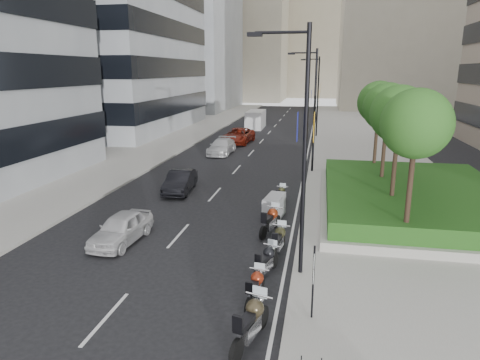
% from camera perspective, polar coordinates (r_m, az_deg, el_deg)
% --- Properties ---
extents(ground, '(160.00, 160.00, 0.00)m').
position_cam_1_polar(ground, '(16.45, -7.70, -12.79)').
color(ground, black).
rests_on(ground, ground).
extents(sidewalk_right, '(10.00, 100.00, 0.15)m').
position_cam_1_polar(sidewalk_right, '(44.66, 16.03, 4.28)').
color(sidewalk_right, '#9E9B93').
rests_on(sidewalk_right, ground).
extents(sidewalk_left, '(8.00, 100.00, 0.15)m').
position_cam_1_polar(sidewalk_left, '(47.54, -10.14, 5.20)').
color(sidewalk_left, '#9E9B93').
rests_on(sidewalk_left, ground).
extents(lane_edge, '(0.12, 100.00, 0.01)m').
position_cam_1_polar(lane_edge, '(44.49, 9.20, 4.53)').
color(lane_edge, silver).
rests_on(lane_edge, ground).
extents(lane_centre, '(0.12, 100.00, 0.01)m').
position_cam_1_polar(lane_centre, '(44.92, 2.53, 4.79)').
color(lane_centre, silver).
rests_on(lane_centre, ground).
extents(building_grey_far, '(22.00, 26.00, 30.00)m').
position_cam_1_polar(building_grey_far, '(88.97, -8.66, 19.08)').
color(building_grey_far, gray).
rests_on(building_grey_far, ground).
extents(building_cream_right, '(28.00, 24.00, 36.00)m').
position_cam_1_polar(building_cream_right, '(95.98, 22.37, 19.66)').
color(building_cream_right, '#B7AD93').
rests_on(building_cream_right, ground).
extents(building_cream_left, '(26.00, 24.00, 34.00)m').
position_cam_1_polar(building_cream_left, '(116.50, -0.61, 19.07)').
color(building_cream_left, '#B7AD93').
rests_on(building_cream_left, ground).
extents(building_cream_centre, '(30.00, 24.00, 38.00)m').
position_cam_1_polar(building_cream_centre, '(134.37, 10.08, 19.10)').
color(building_cream_centre, '#B7AD93').
rests_on(building_cream_centre, ground).
extents(planter, '(10.00, 14.00, 0.40)m').
position_cam_1_polar(planter, '(25.42, 22.08, -2.99)').
color(planter, '#A3A098').
rests_on(planter, sidewalk_right).
extents(hedge, '(9.40, 13.40, 0.80)m').
position_cam_1_polar(hedge, '(25.26, 22.21, -1.69)').
color(hedge, '#274F16').
rests_on(hedge, planter).
extents(tree_0, '(2.80, 2.80, 6.30)m').
position_cam_1_polar(tree_0, '(18.33, 22.44, 6.88)').
color(tree_0, '#332319').
rests_on(tree_0, planter).
extents(tree_1, '(2.80, 2.80, 6.30)m').
position_cam_1_polar(tree_1, '(22.24, 20.46, 8.20)').
color(tree_1, '#332319').
rests_on(tree_1, planter).
extents(tree_2, '(2.80, 2.80, 6.30)m').
position_cam_1_polar(tree_2, '(26.18, 19.06, 9.11)').
color(tree_2, '#332319').
rests_on(tree_2, planter).
extents(tree_3, '(2.80, 2.80, 6.30)m').
position_cam_1_polar(tree_3, '(30.14, 18.02, 9.79)').
color(tree_3, '#332319').
rests_on(tree_3, planter).
extents(lamp_post_0, '(2.34, 0.45, 9.00)m').
position_cam_1_polar(lamp_post_0, '(15.05, 8.09, 5.02)').
color(lamp_post_0, black).
rests_on(lamp_post_0, ground).
extents(lamp_post_1, '(2.34, 0.45, 9.00)m').
position_cam_1_polar(lamp_post_1, '(31.94, 9.66, 9.85)').
color(lamp_post_1, black).
rests_on(lamp_post_1, ground).
extents(lamp_post_2, '(2.34, 0.45, 9.00)m').
position_cam_1_polar(lamp_post_2, '(49.90, 10.18, 11.39)').
color(lamp_post_2, black).
rests_on(lamp_post_2, ground).
extents(parking_sign, '(0.06, 0.32, 2.50)m').
position_cam_1_polar(parking_sign, '(13.28, 9.75, -12.80)').
color(parking_sign, black).
rests_on(parking_sign, ground).
extents(motorcycle_0, '(0.94, 2.43, 1.23)m').
position_cam_1_polar(motorcycle_0, '(12.58, 1.48, -18.44)').
color(motorcycle_0, black).
rests_on(motorcycle_0, ground).
extents(motorcycle_1, '(0.68, 2.04, 1.01)m').
position_cam_1_polar(motorcycle_1, '(14.52, 2.06, -14.16)').
color(motorcycle_1, black).
rests_on(motorcycle_1, ground).
extents(motorcycle_2, '(0.87, 2.04, 1.05)m').
position_cam_1_polar(motorcycle_2, '(16.29, 3.55, -10.77)').
color(motorcycle_2, black).
rests_on(motorcycle_2, ground).
extents(motorcycle_3, '(0.73, 2.18, 1.08)m').
position_cam_1_polar(motorcycle_3, '(18.16, 5.20, -8.00)').
color(motorcycle_3, black).
rests_on(motorcycle_3, ground).
extents(motorcycle_4, '(0.92, 2.30, 1.17)m').
position_cam_1_polar(motorcycle_4, '(20.23, 4.10, -5.45)').
color(motorcycle_4, black).
rests_on(motorcycle_4, ground).
extents(motorcycle_5, '(1.06, 2.09, 1.20)m').
position_cam_1_polar(motorcycle_5, '(22.28, 4.57, -3.64)').
color(motorcycle_5, black).
rests_on(motorcycle_5, ground).
extents(motorcycle_6, '(0.66, 1.99, 0.99)m').
position_cam_1_polar(motorcycle_6, '(24.52, 5.44, -2.14)').
color(motorcycle_6, black).
rests_on(motorcycle_6, ground).
extents(car_a, '(1.83, 4.00, 1.33)m').
position_cam_1_polar(car_a, '(19.88, -15.55, -6.21)').
color(car_a, silver).
rests_on(car_a, ground).
extents(car_b, '(1.78, 4.23, 1.36)m').
position_cam_1_polar(car_b, '(27.26, -7.98, -0.20)').
color(car_b, black).
rests_on(car_b, ground).
extents(car_c, '(2.05, 4.83, 1.39)m').
position_cam_1_polar(car_c, '(39.50, -2.46, 4.48)').
color(car_c, silver).
rests_on(car_c, ground).
extents(car_d, '(3.06, 5.88, 1.58)m').
position_cam_1_polar(car_d, '(45.41, -0.26, 5.92)').
color(car_d, maroon).
rests_on(car_d, ground).
extents(delivery_van, '(2.15, 5.54, 2.32)m').
position_cam_1_polar(delivery_van, '(57.29, 2.08, 7.96)').
color(delivery_van, silver).
rests_on(delivery_van, ground).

